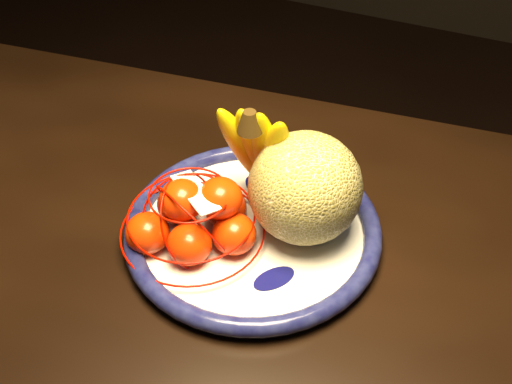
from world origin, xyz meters
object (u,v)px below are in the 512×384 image
at_px(dining_table, 281,363).
at_px(cantaloupe, 305,188).
at_px(banana_bunch, 260,146).
at_px(mandarin_bag, 196,218).
at_px(fruit_bowl, 253,230).

height_order(dining_table, cantaloupe, cantaloupe).
bearing_deg(banana_bunch, mandarin_bag, -117.57).
bearing_deg(mandarin_bag, dining_table, -26.90).
xyz_separation_m(dining_table, cantaloupe, (-0.03, 0.14, 0.16)).
height_order(fruit_bowl, cantaloupe, cantaloupe).
distance_m(cantaloupe, mandarin_bag, 0.14).
bearing_deg(dining_table, banana_bunch, 115.45).
distance_m(fruit_bowl, cantaloupe, 0.09).
relative_size(banana_bunch, mandarin_bag, 0.81).
xyz_separation_m(fruit_bowl, mandarin_bag, (-0.06, -0.04, 0.03)).
xyz_separation_m(banana_bunch, mandarin_bag, (-0.04, -0.09, -0.06)).
distance_m(cantaloupe, banana_bunch, 0.08).
relative_size(cantaloupe, mandarin_bag, 0.64).
bearing_deg(cantaloupe, dining_table, -78.44).
bearing_deg(dining_table, cantaloupe, 96.30).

